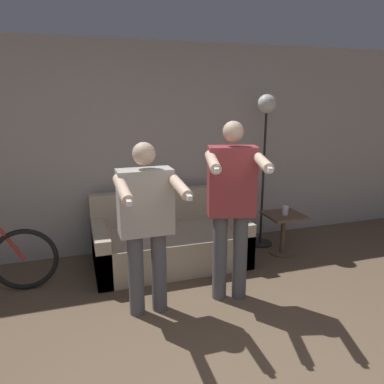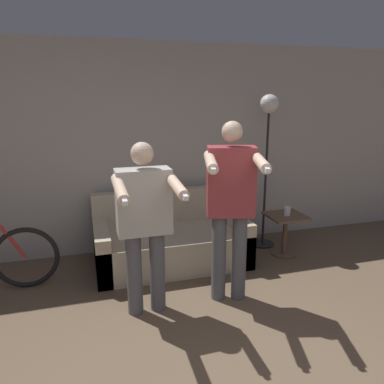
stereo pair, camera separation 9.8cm
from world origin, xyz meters
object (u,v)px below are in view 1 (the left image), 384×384
object	(u,v)px
person_right	(232,201)
couch	(169,242)
person_left	(146,219)
floor_lamp	(265,130)
side_table	(283,225)
cup	(285,210)
cat	(150,185)

from	to	relation	value
person_right	couch	bearing A→B (deg)	124.27
person_left	floor_lamp	world-z (taller)	floor_lamp
side_table	couch	bearing A→B (deg)	172.71
side_table	cup	xyz separation A→B (m)	(0.00, -0.02, 0.20)
cat	person_right	bearing A→B (deg)	-69.60
cup	couch	bearing A→B (deg)	172.11
couch	side_table	bearing A→B (deg)	-7.29
person_left	cup	xyz separation A→B (m)	(1.90, 0.80, -0.34)
person_right	cat	size ratio (longest dim) A/B	3.27
person_right	floor_lamp	bearing A→B (deg)	65.34
side_table	cup	bearing A→B (deg)	-75.23
cat	floor_lamp	bearing A→B (deg)	-6.82
couch	person_right	bearing A→B (deg)	-70.49
person_left	floor_lamp	bearing A→B (deg)	32.62
person_left	couch	bearing A→B (deg)	64.54
person_left	cat	xyz separation A→B (m)	(0.31, 1.35, -0.03)
person_left	person_right	size ratio (longest dim) A/B	0.91
couch	side_table	world-z (taller)	couch
person_right	side_table	size ratio (longest dim) A/B	3.35
cat	floor_lamp	world-z (taller)	floor_lamp
couch	person_right	xyz separation A→B (m)	(0.35, -1.00, 0.75)
person_left	side_table	xyz separation A→B (m)	(1.89, 0.81, -0.54)
person_left	side_table	size ratio (longest dim) A/B	3.05
person_left	floor_lamp	distance (m)	2.22
side_table	person_right	bearing A→B (deg)	-143.15
cup	cat	bearing A→B (deg)	160.82
person_right	cat	bearing A→B (deg)	125.16
floor_lamp	side_table	bearing A→B (deg)	-71.88
cat	side_table	world-z (taller)	cat
cat	person_left	bearing A→B (deg)	-102.77
person_right	side_table	world-z (taller)	person_right
floor_lamp	cup	world-z (taller)	floor_lamp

